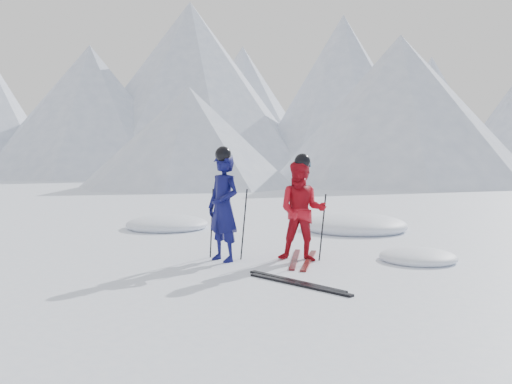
% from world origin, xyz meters
% --- Properties ---
extents(ground, '(160.00, 160.00, 0.00)m').
position_xyz_m(ground, '(0.00, 0.00, 0.00)').
color(ground, white).
rests_on(ground, ground).
extents(skier_blue, '(0.75, 0.62, 1.75)m').
position_xyz_m(skier_blue, '(-2.37, -0.06, 0.88)').
color(skier_blue, '#0B0C45').
rests_on(skier_blue, ground).
extents(skier_red, '(0.93, 0.80, 1.64)m').
position_xyz_m(skier_red, '(-1.21, 0.49, 0.82)').
color(skier_red, '#AF0E1A').
rests_on(skier_red, ground).
extents(pole_blue_left, '(0.12, 0.08, 1.17)m').
position_xyz_m(pole_blue_left, '(-2.67, 0.09, 0.58)').
color(pole_blue_left, black).
rests_on(pole_blue_left, ground).
extents(pole_blue_right, '(0.12, 0.07, 1.17)m').
position_xyz_m(pole_blue_right, '(-2.12, 0.19, 0.58)').
color(pole_blue_right, black).
rests_on(pole_blue_right, ground).
extents(pole_red_left, '(0.11, 0.09, 1.09)m').
position_xyz_m(pole_red_left, '(-1.51, 0.74, 0.55)').
color(pole_red_left, black).
rests_on(pole_red_left, ground).
extents(pole_red_right, '(0.11, 0.08, 1.09)m').
position_xyz_m(pole_red_right, '(-0.91, 0.64, 0.55)').
color(pole_red_right, black).
rests_on(pole_red_right, ground).
extents(ski_worn_left, '(0.58, 1.65, 0.03)m').
position_xyz_m(ski_worn_left, '(-1.33, 0.49, 0.01)').
color(ski_worn_left, black).
rests_on(ski_worn_left, ground).
extents(ski_worn_right, '(0.47, 1.68, 0.03)m').
position_xyz_m(ski_worn_right, '(-1.09, 0.49, 0.01)').
color(ski_worn_right, black).
rests_on(ski_worn_right, ground).
extents(ski_loose_a, '(1.61, 0.73, 0.03)m').
position_xyz_m(ski_loose_a, '(-0.79, -0.99, 0.01)').
color(ski_loose_a, black).
rests_on(ski_loose_a, ground).
extents(ski_loose_b, '(1.63, 0.67, 0.03)m').
position_xyz_m(ski_loose_b, '(-0.69, -1.14, 0.01)').
color(ski_loose_b, black).
rests_on(ski_loose_b, ground).
extents(snow_lumps, '(10.73, 7.75, 0.52)m').
position_xyz_m(snow_lumps, '(-2.08, 3.34, 0.00)').
color(snow_lumps, white).
rests_on(snow_lumps, ground).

